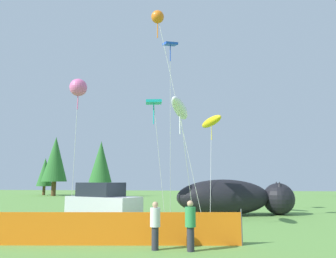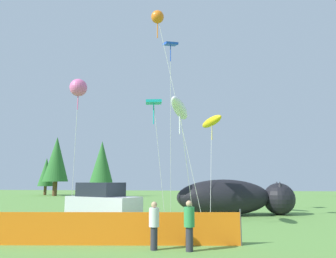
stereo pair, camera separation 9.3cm
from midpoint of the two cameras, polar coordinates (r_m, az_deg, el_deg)
name	(u,v)px [view 2 (the right image)]	position (r m, az deg, el deg)	size (l,w,h in m)	color
ground_plane	(131,231)	(15.95, -6.36, -17.16)	(120.00, 120.00, 0.00)	#609342
parked_car	(102,204)	(18.04, -11.20, -12.72)	(4.35, 3.17, 2.18)	#B7BCC1
folding_chair	(192,221)	(15.28, 4.45, -15.62)	(0.68, 0.68, 0.89)	maroon
inflatable_cat	(234,199)	(22.70, 11.62, -11.81)	(8.14, 4.07, 2.36)	black
safety_fence	(108,229)	(12.47, -10.13, -16.71)	(9.48, 1.28, 1.27)	orange
spectator_in_red_shirt	(154,223)	(11.47, -2.20, -16.10)	(0.34, 0.34, 1.58)	#2D2D38
spectator_in_grey_shirt	(189,223)	(11.28, 3.97, -16.07)	(0.36, 0.36, 1.63)	#2D2D38
kite_pink_octopus	(78,88)	(19.82, -15.21, 6.93)	(1.01, 1.01, 8.13)	silver
kite_yellow_hero	(212,122)	(23.29, 7.71, 1.25)	(1.83, 3.69, 6.91)	silver
kite_blue_box	(170,48)	(24.15, 0.55, 13.87)	(1.21, 2.25, 12.18)	silver
kite_teal_diamond	(154,104)	(19.00, -2.34, 4.37)	(1.12, 1.32, 6.91)	silver
kite_orange_flower	(158,19)	(20.14, -1.64, 18.68)	(2.85, 0.75, 12.11)	silver
kite_white_ghost	(180,109)	(16.59, 2.20, 3.52)	(1.01, 4.05, 6.45)	silver
horizon_tree_west	(46,172)	(56.31, -20.41, -7.06)	(2.46, 2.46, 5.87)	brown
horizon_tree_mid	(102,162)	(47.81, -11.41, -5.72)	(3.30, 3.30, 7.88)	brown
horizon_tree_northeast	(56,159)	(52.96, -18.82, -5.01)	(3.75, 3.75, 8.95)	brown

